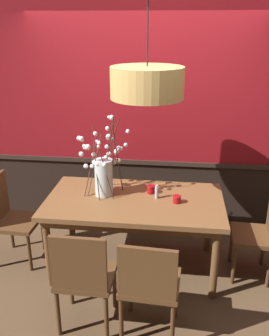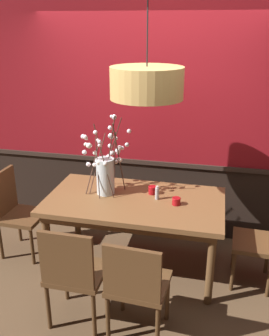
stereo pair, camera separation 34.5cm
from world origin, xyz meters
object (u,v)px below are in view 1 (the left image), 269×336
Objects in this scene: chair_head_west_end at (10,215)px; candle_holder_nearer_center at (177,199)px; chair_near_side_right at (149,283)px; pendant_lamp at (147,83)px; condiment_bottle at (157,192)px; vase_with_blossoms at (103,173)px; candle_holder_nearer_edge at (151,189)px; dining_table at (134,207)px; chair_far_side_left at (119,184)px; chair_head_east_end at (260,230)px; chair_near_side_left at (83,275)px.

candle_holder_nearer_center is at bearing -0.70° from chair_head_west_end.
chair_near_side_right is 10.93× the size of candle_holder_nearer_center.
condiment_bottle is at bearing 29.41° from pendant_lamp.
vase_with_blossoms is 9.66× the size of candle_holder_nearer_edge.
candle_holder_nearer_center is 1.01× the size of candle_holder_nearer_edge.
dining_table is at bearing -167.00° from condiment_bottle.
chair_far_side_left is 1.22m from candle_holder_nearer_center.
condiment_bottle reaches higher than candle_holder_nearer_edge.
pendant_lamp is (-0.10, -0.06, 1.06)m from condiment_bottle.
pendant_lamp is (-0.30, 0.02, 1.09)m from candle_holder_nearer_center.
candle_holder_nearer_edge is 0.13m from condiment_bottle.
chair_head_east_end is 1.78m from pendant_lamp.
chair_far_side_left is 11.27× the size of candle_holder_nearer_edge.
chair_near_side_right is 0.96m from candle_holder_nearer_center.
pendant_lamp is (-1.12, -0.02, 1.38)m from chair_head_east_end.
vase_with_blossoms reaches higher than candle_holder_nearer_edge.
chair_near_side_left is (-0.30, -0.89, -0.17)m from dining_table.
vase_with_blossoms is at bearing 171.47° from candle_holder_nearer_center.
pendant_lamp is at bearing -150.59° from condiment_bottle.
chair_near_side_right is at bearing -89.45° from condiment_bottle.
candle_holder_nearer_center is (1.72, -0.02, 0.30)m from chair_head_west_end.
chair_head_east_end is at bearing -30.73° from chair_far_side_left.
pendant_lamp reaches higher than chair_near_side_right.
vase_with_blossoms is 0.56m from condiment_bottle.
dining_table is at bearing 71.25° from chair_near_side_left.
vase_with_blossoms is at bearing 118.45° from chair_near_side_right.
vase_with_blossoms reaches higher than chair_head_west_end.
chair_near_side_left is 1.08m from vase_with_blossoms.
chair_far_side_left is 1.02× the size of chair_near_side_right.
chair_head_west_end is 1.56m from condiment_bottle.
chair_head_west_end is at bearing -179.74° from dining_table.
chair_head_west_end reaches higher than chair_near_side_right.
dining_table is 1.21m from pendant_lamp.
vase_with_blossoms is (-0.02, 0.97, 0.48)m from chair_near_side_left.
chair_head_west_end is 1.98m from pendant_lamp.
chair_head_west_end is at bearing 179.87° from pendant_lamp.
condiment_bottle is (-1.01, 0.04, 0.33)m from chair_head_east_end.
dining_table is 1.84× the size of chair_near_side_left.
condiment_bottle is (-0.20, 0.08, 0.03)m from candle_holder_nearer_center.
chair_far_side_left reaches higher than candle_holder_nearer_center.
chair_near_side_right is 6.60× the size of condiment_bottle.
chair_near_side_right is at bearing -101.91° from candle_holder_nearer_center.
candle_holder_nearer_edge is at bearing 172.12° from chair_head_east_end.
condiment_bottle is (0.51, -0.87, 0.33)m from chair_far_side_left.
chair_head_east_end is at bearing -7.88° from candle_holder_nearer_edge.
chair_far_side_left is at bearing 149.27° from chair_head_east_end.
chair_head_west_end is at bearing -173.56° from candle_holder_nearer_edge.
chair_head_west_end is 1.03× the size of chair_near_side_right.
pendant_lamp is (-0.04, -0.17, 1.08)m from candle_holder_nearer_edge.
chair_head_east_end reaches higher than candle_holder_nearer_center.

